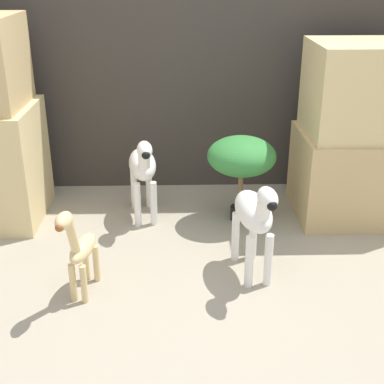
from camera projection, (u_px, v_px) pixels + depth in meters
The scene contains 7 objects.
ground_plane at pixel (169, 300), 2.85m from camera, with size 14.00×14.00×0.00m, color #9E937F.
wall_back at pixel (169, 44), 3.90m from camera, with size 6.40×0.08×2.20m.
rock_pillar_right at pixel (365, 136), 3.61m from camera, with size 0.87×0.68×1.19m.
zebra_right at pixel (255, 215), 2.93m from camera, with size 0.24×0.55×0.62m.
zebra_left at pixel (143, 167), 3.61m from camera, with size 0.24×0.55×0.62m.
giraffe_figurine at pixel (79, 248), 2.78m from camera, with size 0.16×0.43×0.57m.
potted_palm_front at pixel (242, 158), 3.56m from camera, with size 0.46×0.46×0.60m.
Camera 1 is at (0.06, -2.38, 1.67)m, focal length 50.00 mm.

